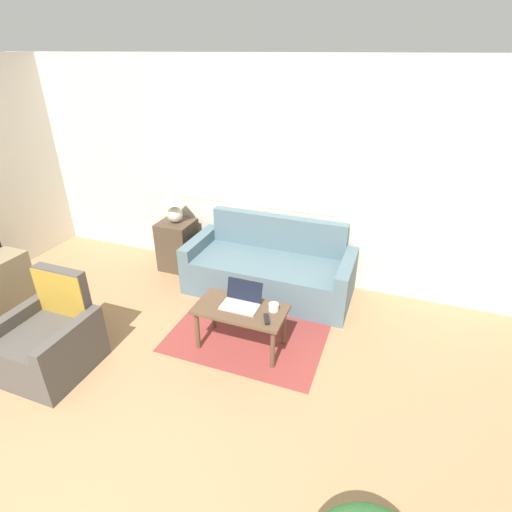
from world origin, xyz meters
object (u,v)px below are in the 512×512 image
at_px(couch, 270,270).
at_px(table_lamp, 173,199).
at_px(coffee_table, 241,314).
at_px(laptop, 242,300).
at_px(tv_remote, 267,319).
at_px(armchair, 51,342).
at_px(cup_navy, 274,307).

bearing_deg(couch, table_lamp, 175.28).
height_order(coffee_table, laptop, laptop).
relative_size(couch, table_lamp, 3.84).
bearing_deg(couch, coffee_table, -86.03).
xyz_separation_m(coffee_table, tv_remote, (0.29, -0.09, 0.07)).
bearing_deg(table_lamp, armchair, -93.01).
height_order(armchair, table_lamp, table_lamp).
bearing_deg(tv_remote, table_lamp, 142.61).
bearing_deg(coffee_table, tv_remote, -16.69).
bearing_deg(laptop, couch, 93.51).
height_order(table_lamp, coffee_table, table_lamp).
distance_m(couch, tv_remote, 1.26).
relative_size(laptop, tv_remote, 2.29).
relative_size(couch, cup_navy, 20.56).
relative_size(cup_navy, tv_remote, 0.61).
bearing_deg(tv_remote, couch, 107.26).
bearing_deg(tv_remote, coffee_table, 163.31).
height_order(laptop, tv_remote, laptop).
bearing_deg(laptop, armchair, -148.79).
bearing_deg(table_lamp, laptop, -39.68).
bearing_deg(tv_remote, laptop, 155.04).
distance_m(table_lamp, tv_remote, 2.19).
bearing_deg(laptop, tv_remote, -24.96).
relative_size(table_lamp, cup_navy, 5.36).
relative_size(couch, tv_remote, 12.64).
distance_m(couch, armchair, 2.43).
xyz_separation_m(armchair, coffee_table, (1.51, 0.86, 0.12)).
distance_m(coffee_table, tv_remote, 0.31).
height_order(table_lamp, laptop, table_lamp).
distance_m(coffee_table, laptop, 0.13).
relative_size(table_lamp, laptop, 1.44).
distance_m(armchair, cup_navy, 2.05).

